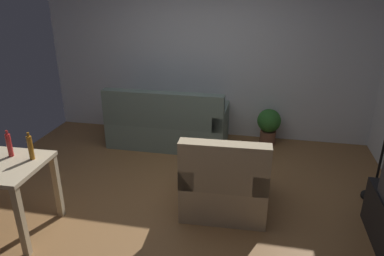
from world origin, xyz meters
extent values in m
cube|color=olive|center=(0.00, 0.00, -0.01)|extent=(5.20, 4.40, 0.02)
cube|color=silver|center=(0.00, 2.20, 1.35)|extent=(5.20, 0.10, 2.70)
cube|color=slate|center=(-0.50, 1.65, 0.20)|extent=(1.78, 0.84, 0.40)
cube|color=slate|center=(-0.50, 1.31, 0.66)|extent=(1.78, 0.16, 0.52)
cube|color=slate|center=(0.31, 1.65, 0.51)|extent=(0.16, 0.84, 0.22)
cube|color=slate|center=(-1.31, 1.65, 0.51)|extent=(0.16, 0.84, 0.22)
cylinder|color=black|center=(2.25, 0.59, 0.01)|extent=(0.26, 0.26, 0.03)
cube|color=tan|center=(-1.14, -1.06, 0.36)|extent=(0.06, 0.06, 0.72)
cube|color=tan|center=(-1.16, -0.44, 0.36)|extent=(0.06, 0.06, 0.72)
cylinder|color=brown|center=(1.02, 1.90, 0.11)|extent=(0.24, 0.24, 0.22)
sphere|color=#2D6B28|center=(1.02, 1.90, 0.39)|extent=(0.36, 0.36, 0.36)
cube|color=tan|center=(0.56, 0.11, 0.20)|extent=(0.93, 0.88, 0.40)
cube|color=tan|center=(0.57, -0.23, 0.66)|extent=(0.91, 0.20, 0.52)
cube|color=tan|center=(0.93, 0.12, 0.51)|extent=(0.19, 0.85, 0.22)
cube|color=tan|center=(0.19, 0.09, 0.51)|extent=(0.19, 0.85, 0.22)
cylinder|color=#AD2323|center=(-1.49, -0.60, 0.88)|extent=(0.05, 0.05, 0.23)
cylinder|color=#AD2323|center=(-1.49, -0.60, 1.01)|extent=(0.02, 0.02, 0.04)
cylinder|color=#9E6019|center=(-1.25, -0.62, 0.88)|extent=(0.05, 0.05, 0.24)
cylinder|color=#9E6019|center=(-1.25, -0.62, 1.02)|extent=(0.02, 0.02, 0.04)
camera|label=1|loc=(0.88, -3.31, 2.33)|focal=33.16mm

